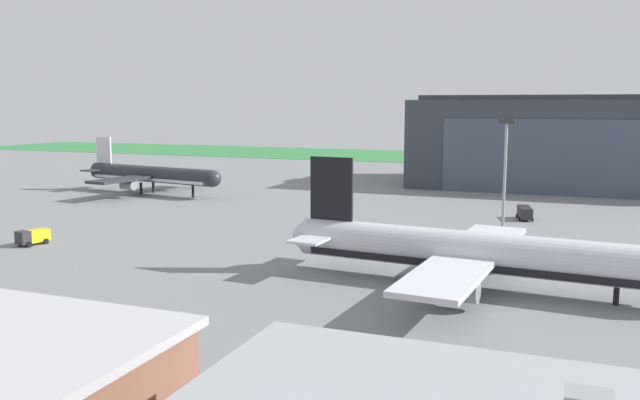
{
  "coord_description": "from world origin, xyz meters",
  "views": [
    {
      "loc": [
        26.82,
        -69.5,
        19.53
      ],
      "look_at": [
        -10.45,
        25.84,
        4.56
      ],
      "focal_mm": 37.27,
      "sensor_mm": 36.0,
      "label": 1
    }
  ],
  "objects_px": {
    "airliner_near_right": "(477,254)",
    "fuel_bowser": "(33,236)",
    "airliner_far_left": "(151,175)",
    "baggage_tug": "(525,212)",
    "apron_light_mast": "(505,165)",
    "maintenance_hangar": "(580,143)"
  },
  "relations": [
    {
      "from": "airliner_near_right",
      "to": "fuel_bowser",
      "type": "height_order",
      "value": "airliner_near_right"
    },
    {
      "from": "airliner_far_left",
      "to": "airliner_near_right",
      "type": "relative_size",
      "value": 0.84
    },
    {
      "from": "maintenance_hangar",
      "to": "airliner_far_left",
      "type": "bearing_deg",
      "value": -151.83
    },
    {
      "from": "maintenance_hangar",
      "to": "apron_light_mast",
      "type": "xyz_separation_m",
      "value": [
        -10.42,
        -62.35,
        -0.03
      ]
    },
    {
      "from": "maintenance_hangar",
      "to": "airliner_far_left",
      "type": "height_order",
      "value": "maintenance_hangar"
    },
    {
      "from": "airliner_far_left",
      "to": "fuel_bowser",
      "type": "bearing_deg",
      "value": -72.41
    },
    {
      "from": "airliner_far_left",
      "to": "fuel_bowser",
      "type": "relative_size",
      "value": 7.92
    },
    {
      "from": "maintenance_hangar",
      "to": "airliner_near_right",
      "type": "xyz_separation_m",
      "value": [
        -9.57,
        -95.75,
        -6.5
      ]
    },
    {
      "from": "airliner_far_left",
      "to": "airliner_near_right",
      "type": "bearing_deg",
      "value": -32.99
    },
    {
      "from": "airliner_far_left",
      "to": "baggage_tug",
      "type": "bearing_deg",
      "value": -2.85
    },
    {
      "from": "baggage_tug",
      "to": "apron_light_mast",
      "type": "distance_m",
      "value": 15.47
    },
    {
      "from": "airliner_near_right",
      "to": "fuel_bowser",
      "type": "relative_size",
      "value": 9.46
    },
    {
      "from": "airliner_far_left",
      "to": "fuel_bowser",
      "type": "distance_m",
      "value": 52.45
    },
    {
      "from": "airliner_near_right",
      "to": "apron_light_mast",
      "type": "bearing_deg",
      "value": 91.45
    },
    {
      "from": "apron_light_mast",
      "to": "baggage_tug",
      "type": "bearing_deg",
      "value": 79.52
    },
    {
      "from": "fuel_bowser",
      "to": "apron_light_mast",
      "type": "relative_size",
      "value": 0.27
    },
    {
      "from": "baggage_tug",
      "to": "fuel_bowser",
      "type": "bearing_deg",
      "value": -143.46
    },
    {
      "from": "baggage_tug",
      "to": "apron_light_mast",
      "type": "bearing_deg",
      "value": -100.48
    },
    {
      "from": "maintenance_hangar",
      "to": "airliner_near_right",
      "type": "bearing_deg",
      "value": -95.71
    },
    {
      "from": "airliner_far_left",
      "to": "baggage_tug",
      "type": "height_order",
      "value": "airliner_far_left"
    },
    {
      "from": "maintenance_hangar",
      "to": "fuel_bowser",
      "type": "height_order",
      "value": "maintenance_hangar"
    },
    {
      "from": "apron_light_mast",
      "to": "fuel_bowser",
      "type": "bearing_deg",
      "value": -150.63
    }
  ]
}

